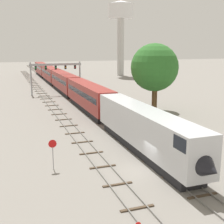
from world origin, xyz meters
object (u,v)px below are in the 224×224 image
object	(u,v)px
stop_sign	(53,150)
trackside_tree_left	(156,72)
signal_gantry	(56,71)
trackside_tree_mid	(154,68)
passenger_train	(64,82)
water_tower	(121,17)

from	to	relation	value
stop_sign	trackside_tree_left	distance (m)	30.61
signal_gantry	trackside_tree_mid	distance (m)	30.99
passenger_train	trackside_tree_left	distance (m)	28.88
trackside_tree_left	trackside_tree_mid	distance (m)	6.38
passenger_train	water_tower	distance (m)	49.79
water_tower	stop_sign	xyz separation A→B (m)	(-38.87, -82.92, -19.81)
signal_gantry	trackside_tree_mid	world-z (taller)	trackside_tree_mid
stop_sign	trackside_tree_mid	world-z (taller)	trackside_tree_mid
trackside_tree_left	signal_gantry	bearing A→B (deg)	120.54
passenger_train	trackside_tree_left	bearing A→B (deg)	-65.89
signal_gantry	stop_sign	xyz separation A→B (m)	(-7.75, -44.63, -3.77)
signal_gantry	trackside_tree_left	world-z (taller)	trackside_tree_left
passenger_train	trackside_tree_left	xyz separation A→B (m)	(11.67, -26.08, 4.22)
trackside_tree_mid	signal_gantry	bearing A→B (deg)	110.30
passenger_train	trackside_tree_left	size ratio (longest dim) A/B	12.03
trackside_tree_left	water_tower	bearing A→B (deg)	74.47
passenger_train	trackside_tree_mid	xyz separation A→B (m)	(8.47, -31.46, 5.40)
stop_sign	trackside_tree_mid	size ratio (longest dim) A/B	0.24
signal_gantry	stop_sign	distance (m)	45.46
signal_gantry	water_tower	xyz separation A→B (m)	(31.12, 38.29, 16.04)
trackside_tree_left	trackside_tree_mid	bearing A→B (deg)	-120.76
signal_gantry	passenger_train	bearing A→B (deg)	47.83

